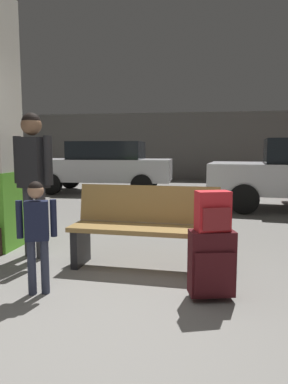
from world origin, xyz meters
TOP-DOWN VIEW (x-y plane):
  - ground_plane at (0.00, 4.00)m, footprint 18.00×18.00m
  - garage_back_wall at (0.00, 12.86)m, footprint 18.00×0.12m
  - bench at (0.12, 1.44)m, footprint 1.62×0.61m
  - suitcase at (0.83, 0.69)m, footprint 0.42×0.31m
  - backpack_bright at (0.83, 0.69)m, footprint 0.32×0.26m
  - child at (-0.70, 0.56)m, footprint 0.33×0.19m
  - adult at (-1.24, 1.60)m, footprint 0.56×0.30m
  - parked_car_far at (-2.21, 8.07)m, footprint 4.15×1.90m

SIDE VIEW (x-z plane):
  - ground_plane at x=0.00m, z-range -0.10..0.00m
  - suitcase at x=0.83m, z-range 0.02..0.62m
  - bench at x=0.12m, z-range 0.00..0.88m
  - child at x=-0.70m, z-range 0.12..1.13m
  - backpack_bright at x=0.83m, z-range 0.60..0.94m
  - parked_car_far at x=-2.21m, z-range 0.05..1.56m
  - adult at x=-1.24m, z-range 0.20..1.91m
  - garage_back_wall at x=0.00m, z-range 0.00..2.80m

